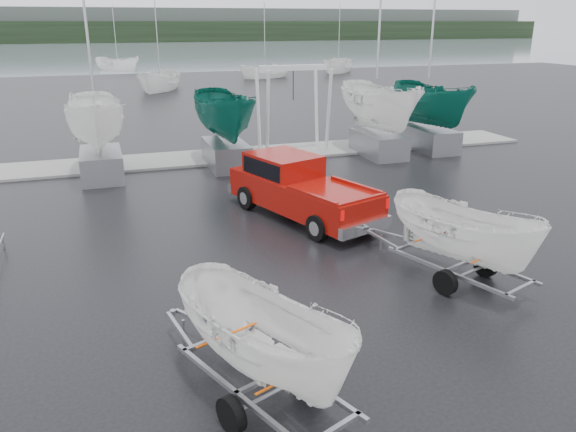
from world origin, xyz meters
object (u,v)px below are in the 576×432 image
Objects in this scene: trailer_hitched at (469,183)px; trailer_parked at (262,268)px; boat_hoist at (293,97)px; pickup_truck at (297,186)px.

trailer_parked is at bearing -172.40° from trailer_hitched.
trailer_parked is 1.10× the size of boat_hoist.
trailer_hitched is 14.96m from boat_hoist.
trailer_hitched is (2.09, -6.03, 1.52)m from pickup_truck.
trailer_parked is 19.06m from boat_hoist.
trailer_parked is (-5.80, -2.92, -0.04)m from trailer_hitched.
trailer_hitched is at bearing 4.80° from trailer_parked.
trailer_hitched reaches higher than pickup_truck.
pickup_truck is 1.32× the size of trailer_hitched.
trailer_hitched is 1.12× the size of boat_hoist.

